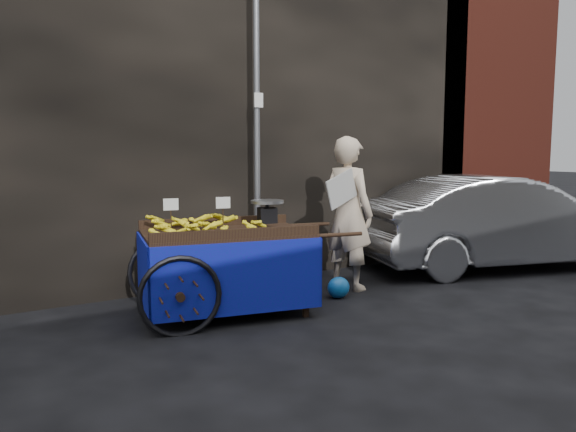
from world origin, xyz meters
TOP-DOWN VIEW (x-y plane):
  - ground at (0.00, 0.00)m, footprint 80.00×80.00m
  - building_wall at (0.39, 2.60)m, footprint 13.50×2.00m
  - street_pole at (0.30, 1.30)m, footprint 0.12×0.10m
  - banana_cart at (-0.63, 0.42)m, footprint 2.58×1.55m
  - vendor at (1.23, 0.59)m, footprint 0.88×0.81m
  - plastic_bag at (0.83, 0.25)m, footprint 0.29×0.23m
  - parked_car at (3.94, 0.39)m, footprint 4.48×2.63m

SIDE VIEW (x-z plane):
  - ground at x=0.00m, z-range 0.00..0.00m
  - plastic_bag at x=0.83m, z-range 0.00..0.26m
  - parked_car at x=3.94m, z-range 0.00..1.39m
  - banana_cart at x=-0.63m, z-range 0.15..1.47m
  - vendor at x=1.23m, z-range 0.00..1.95m
  - street_pole at x=0.30m, z-range 0.01..4.01m
  - building_wall at x=0.39m, z-range 0.00..5.00m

